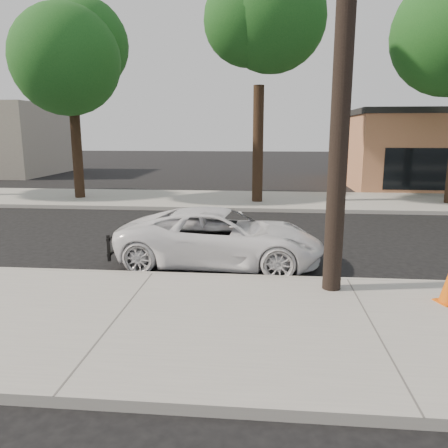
{
  "coord_description": "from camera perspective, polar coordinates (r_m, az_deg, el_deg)",
  "views": [
    {
      "loc": [
        2.31,
        -10.67,
        3.05
      ],
      "look_at": [
        1.41,
        -1.04,
        1.0
      ],
      "focal_mm": 35.0,
      "sensor_mm": 36.0,
      "label": 1
    }
  ],
  "objects": [
    {
      "name": "ground",
      "position": [
        11.34,
        -6.62,
        -3.72
      ],
      "size": [
        120.0,
        120.0,
        0.0
      ],
      "primitive_type": "plane",
      "color": "black",
      "rests_on": "ground"
    },
    {
      "name": "near_sidewalk",
      "position": [
        7.4,
        -13.63,
        -12.09
      ],
      "size": [
        90.0,
        4.4,
        0.15
      ],
      "primitive_type": "cube",
      "color": "gray",
      "rests_on": "ground"
    },
    {
      "name": "curb_near",
      "position": [
        9.36,
        -9.29,
        -6.72
      ],
      "size": [
        90.0,
        0.12,
        0.16
      ],
      "primitive_type": "cube",
      "color": "#9E9B93",
      "rests_on": "ground"
    },
    {
      "name": "tree_b",
      "position": [
        20.65,
        -19.07,
        19.98
      ],
      "size": [
        4.34,
        4.2,
        8.45
      ],
      "color": "black",
      "rests_on": "far_sidewalk"
    },
    {
      "name": "utility_pole",
      "position": [
        8.24,
        15.51,
        23.09
      ],
      "size": [
        1.4,
        0.34,
        9.0
      ],
      "color": "black",
      "rests_on": "near_sidewalk"
    },
    {
      "name": "far_sidewalk",
      "position": [
        19.54,
        -1.51,
        3.2
      ],
      "size": [
        90.0,
        5.0,
        0.15
      ],
      "primitive_type": "cube",
      "color": "gray",
      "rests_on": "ground"
    },
    {
      "name": "police_cruiser",
      "position": [
        10.13,
        -0.4,
        -1.71
      ],
      "size": [
        4.81,
        2.4,
        1.31
      ],
      "primitive_type": "imported",
      "rotation": [
        0.0,
        0.0,
        1.52
      ],
      "color": "white",
      "rests_on": "ground"
    },
    {
      "name": "tree_c",
      "position": [
        18.71,
        5.4,
        23.81
      ],
      "size": [
        4.96,
        4.8,
        9.55
      ],
      "color": "black",
      "rests_on": "far_sidewalk"
    }
  ]
}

